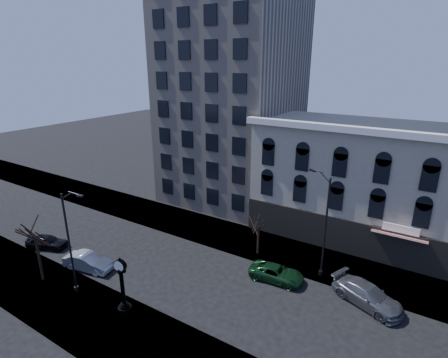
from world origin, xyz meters
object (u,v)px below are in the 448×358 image
Objects in this scene: car_near_b at (88,262)px; street_clock at (122,287)px; car_near_a at (47,242)px; street_lamp_near at (71,216)px.

street_clock is at bearing -119.78° from car_near_b.
car_near_a is at bearing 157.80° from street_clock.
street_clock is at bearing -1.14° from street_lamp_near.
car_near_b is (-2.60, 2.63, -6.15)m from street_lamp_near.
street_clock reaches higher than car_near_b.
street_clock is at bearing -123.85° from car_near_a.
car_near_b is at bearing 150.51° from street_clock.
street_clock is 0.98× the size of car_near_b.
car_near_b is at bearing 128.61° from street_lamp_near.
car_near_a is (-9.31, 2.91, -6.21)m from street_lamp_near.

